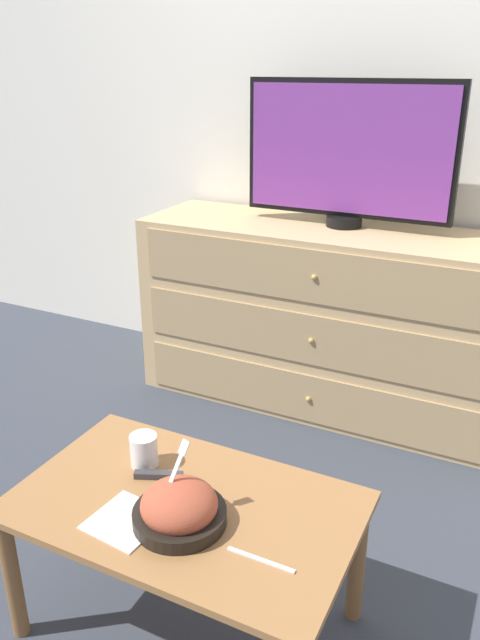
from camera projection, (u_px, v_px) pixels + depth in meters
name	position (u px, v px, depth m)	size (l,w,h in m)	color
ground_plane	(360.00, 378.00, 3.07)	(12.00, 12.00, 0.00)	#383D47
wall_back	(385.00, 99.00, 2.60)	(12.00, 0.05, 2.60)	white
dresser	(331.00, 319.00, 2.72)	(1.67, 0.51, 0.81)	tan
tv	(349.00, 153.00, 2.50)	(0.87, 0.15, 0.58)	black
coffee_table	(185.00, 522.00, 1.60)	(0.87, 0.53, 0.41)	#9E6B3D
takeout_bowl	(179.00, 508.00, 1.49)	(0.23, 0.23, 0.19)	black
drink_cup	(144.00, 452.00, 1.71)	(0.08, 0.08, 0.09)	beige
napkin	(126.00, 520.00, 1.51)	(0.18, 0.18, 0.00)	white
knife	(261.00, 560.00, 1.39)	(0.16, 0.01, 0.01)	white
remote_control	(159.00, 475.00, 1.66)	(0.13, 0.07, 0.02)	#38383D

